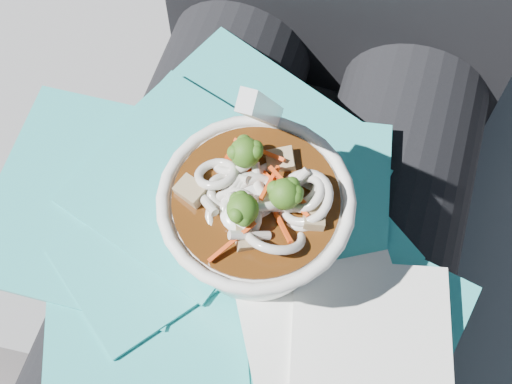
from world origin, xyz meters
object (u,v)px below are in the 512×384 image
(plastic_bag, at_px, (221,227))
(udon_bowl, at_px, (257,214))
(person_body, at_px, (293,169))
(stone_ledge, at_px, (293,246))
(lap, at_px, (263,274))

(plastic_bag, height_order, udon_bowl, udon_bowl)
(person_body, bearing_deg, stone_ledge, 90.00)
(person_body, height_order, udon_bowl, person_body)
(person_body, xyz_separation_m, plastic_bag, (-0.04, -0.09, 0.05))
(stone_ledge, height_order, udon_bowl, udon_bowl)
(person_body, relative_size, udon_bowl, 5.14)
(stone_ledge, distance_m, person_body, 0.32)
(stone_ledge, height_order, plastic_bag, plastic_bag)
(udon_bowl, bearing_deg, lap, 64.64)
(stone_ledge, xyz_separation_m, person_body, (0.00, -0.06, 0.32))
(plastic_bag, bearing_deg, stone_ledge, 76.77)
(stone_ledge, height_order, lap, lap)
(plastic_bag, bearing_deg, udon_bowl, -12.85)
(lap, bearing_deg, person_body, 90.00)
(person_body, bearing_deg, plastic_bag, -110.87)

